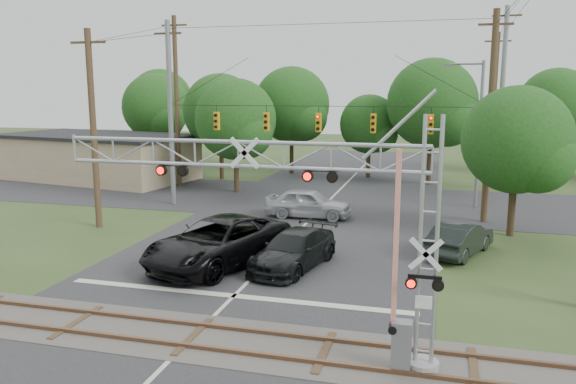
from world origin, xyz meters
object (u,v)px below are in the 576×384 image
(crossing_gantry, at_px, (309,210))
(pickup_black, at_px, (219,242))
(traffic_signal_span, at_px, (334,118))
(car_dark, at_px, (294,250))
(sedan_silver, at_px, (308,203))
(streetlight, at_px, (477,127))
(commercial_building, at_px, (97,157))

(crossing_gantry, relative_size, pickup_black, 1.49)
(crossing_gantry, xyz_separation_m, traffic_signal_span, (-2.67, 18.36, 1.51))
(car_dark, distance_m, sedan_silver, 9.37)
(traffic_signal_span, height_order, streetlight, traffic_signal_span)
(car_dark, xyz_separation_m, commercial_building, (-21.59, 18.76, 1.10))
(crossing_gantry, relative_size, car_dark, 2.03)
(streetlight, bearing_deg, car_dark, -118.06)
(car_dark, bearing_deg, pickup_black, -159.41)
(crossing_gantry, xyz_separation_m, car_dark, (-2.36, 7.64, -3.43))
(car_dark, bearing_deg, streetlight, 74.68)
(car_dark, relative_size, sedan_silver, 1.06)
(pickup_black, height_order, car_dark, pickup_black)
(pickup_black, bearing_deg, streetlight, 72.99)
(commercial_building, bearing_deg, sedan_silver, -15.31)
(traffic_signal_span, bearing_deg, crossing_gantry, -81.73)
(commercial_building, bearing_deg, streetlight, 2.24)
(traffic_signal_span, bearing_deg, commercial_building, 159.30)
(crossing_gantry, distance_m, traffic_signal_span, 18.61)
(sedan_silver, bearing_deg, commercial_building, 64.45)
(traffic_signal_span, distance_m, car_dark, 11.80)
(pickup_black, height_order, sedan_silver, pickup_black)
(crossing_gantry, height_order, car_dark, crossing_gantry)
(crossing_gantry, xyz_separation_m, commercial_building, (-23.95, 26.40, -2.33))
(crossing_gantry, xyz_separation_m, pickup_black, (-5.50, 7.21, -3.20))
(car_dark, height_order, streetlight, streetlight)
(crossing_gantry, height_order, sedan_silver, crossing_gantry)
(car_dark, distance_m, streetlight, 17.25)
(car_dark, relative_size, commercial_building, 0.31)
(car_dark, distance_m, commercial_building, 28.63)
(traffic_signal_span, relative_size, car_dark, 3.70)
(pickup_black, relative_size, commercial_building, 0.42)
(pickup_black, xyz_separation_m, sedan_silver, (1.65, 9.68, -0.15))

